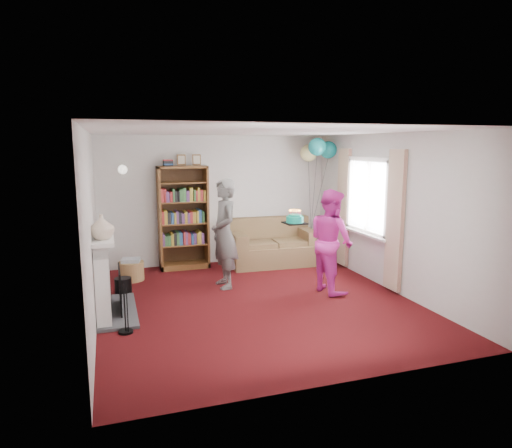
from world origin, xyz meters
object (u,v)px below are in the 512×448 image
object	(u,v)px
sofa	(272,247)
birthday_cake	(295,219)
bookcase	(183,218)
person_magenta	(331,241)
person_striped	(224,234)

from	to	relation	value
sofa	birthday_cake	xyz separation A→B (m)	(-0.19, -1.59, 0.80)
bookcase	person_magenta	size ratio (longest dim) A/B	1.31
person_striped	birthday_cake	distance (m)	1.17
person_striped	birthday_cake	size ratio (longest dim) A/B	5.33
bookcase	sofa	bearing A→B (deg)	-7.80
sofa	person_striped	xyz separation A→B (m)	(-1.26, -1.19, 0.56)
sofa	birthday_cake	size ratio (longest dim) A/B	5.02
bookcase	birthday_cake	bearing A→B (deg)	-50.30
person_magenta	sofa	bearing A→B (deg)	1.16
person_magenta	person_striped	bearing A→B (deg)	57.09
person_magenta	bookcase	bearing A→B (deg)	35.17
person_striped	birthday_cake	bearing A→B (deg)	65.73
bookcase	birthday_cake	size ratio (longest dim) A/B	6.41
sofa	birthday_cake	world-z (taller)	birthday_cake
person_magenta	birthday_cake	size ratio (longest dim) A/B	4.90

